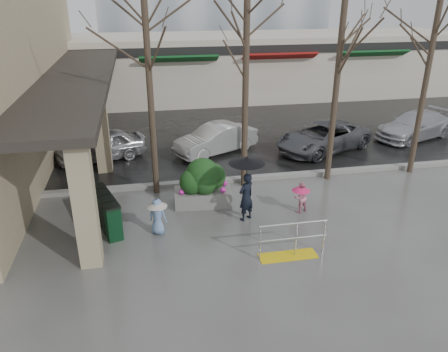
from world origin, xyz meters
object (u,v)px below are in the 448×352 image
object	(u,v)px
child_pink	(301,195)
tree_midwest	(246,38)
tree_mideast	(340,48)
woman	(246,183)
handrail	(291,244)
child_blue	(158,214)
planter	(203,183)
news_boxes	(106,211)
car_d	(415,125)
car_a	(101,146)
car_b	(216,139)
tree_west	(147,45)
tree_east	(435,30)
car_c	(323,137)

from	to	relation	value
child_pink	tree_midwest	bearing A→B (deg)	-77.12
tree_mideast	woman	bearing A→B (deg)	-146.35
handrail	tree_midwest	distance (m)	6.83
tree_mideast	woman	size ratio (longest dim) A/B	3.06
child_blue	planter	world-z (taller)	planter
woman	news_boxes	xyz separation A→B (m)	(-4.26, 0.30, -0.72)
handrail	car_d	bearing A→B (deg)	43.05
handrail	car_a	bearing A→B (deg)	122.73
news_boxes	car_d	distance (m)	15.50
car_a	car_b	distance (m)	4.91
tree_mideast	woman	xyz separation A→B (m)	(-3.84, -2.56, -3.59)
planter	child_pink	bearing A→B (deg)	-20.51
tree_west	car_d	world-z (taller)	tree_west
handrail	tree_east	world-z (taller)	tree_east
news_boxes	tree_midwest	bearing A→B (deg)	6.98
tree_west	news_boxes	xyz separation A→B (m)	(-1.60, -2.26, -4.54)
tree_west	handrail	bearing A→B (deg)	-55.01
tree_east	car_b	distance (m)	9.37
tree_mideast	news_boxes	distance (m)	9.45
tree_west	tree_midwest	bearing A→B (deg)	0.00
tree_west	tree_east	world-z (taller)	tree_east
woman	car_c	bearing A→B (deg)	-162.53
tree_mideast	tree_west	bearing A→B (deg)	-180.00
tree_west	news_boxes	world-z (taller)	tree_west
child_blue	car_a	xyz separation A→B (m)	(-2.03, 6.61, -0.02)
tree_midwest	car_c	distance (m)	7.01
tree_east	woman	world-z (taller)	tree_east
car_a	car_b	size ratio (longest dim) A/B	0.97
tree_east	child_pink	distance (m)	7.66
news_boxes	child_blue	bearing A→B (deg)	-41.03
handrail	tree_east	distance (m)	9.60
tree_east	news_boxes	distance (m)	12.77
tree_west	tree_midwest	size ratio (longest dim) A/B	0.97
tree_mideast	car_b	size ratio (longest dim) A/B	1.70
tree_midwest	news_boxes	xyz separation A→B (m)	(-4.80, -2.26, -4.69)
tree_east	car_a	bearing A→B (deg)	162.92
news_boxes	car_b	bearing A→B (deg)	35.14
child_pink	car_a	bearing A→B (deg)	-58.80
child_pink	planter	xyz separation A→B (m)	(-3.02, 1.13, 0.20)
tree_mideast	planter	bearing A→B (deg)	-166.07
child_blue	tree_mideast	bearing A→B (deg)	-128.82
tree_midwest	child_pink	world-z (taller)	tree_midwest
tree_west	woman	size ratio (longest dim) A/B	3.20
planter	news_boxes	world-z (taller)	planter
child_blue	car_b	xyz separation A→B (m)	(2.88, 6.53, -0.02)
child_blue	tree_midwest	bearing A→B (deg)	-111.19
car_c	tree_mideast	bearing A→B (deg)	-43.20
woman	car_d	bearing A→B (deg)	-178.46
handrail	woman	xyz separation A→B (m)	(-0.70, 2.24, 0.89)
tree_west	planter	xyz separation A→B (m)	(1.50, -1.24, -4.30)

